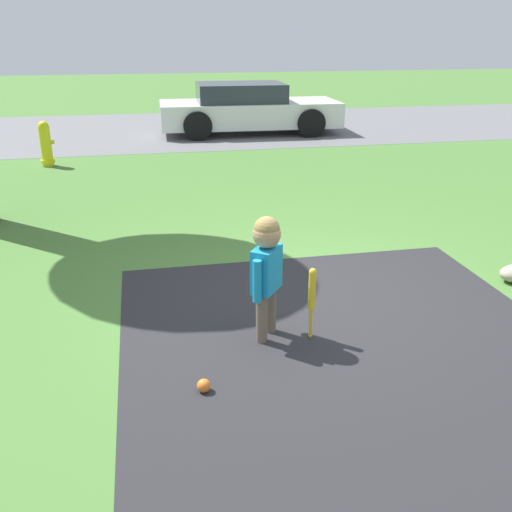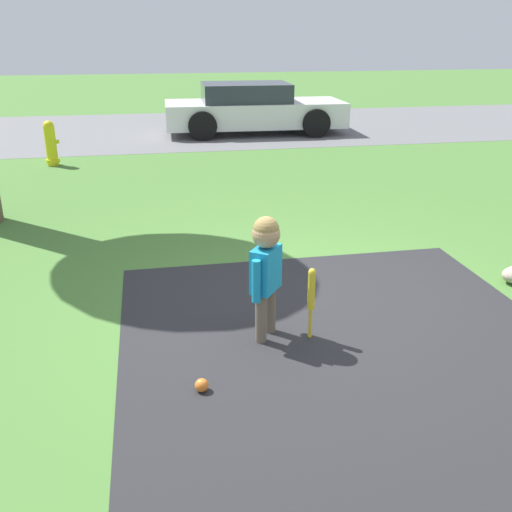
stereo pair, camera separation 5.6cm
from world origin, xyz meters
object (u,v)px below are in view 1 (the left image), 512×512
at_px(child, 267,261).
at_px(baseball_bat, 312,293).
at_px(sports_ball, 204,386).
at_px(fire_hydrant, 46,144).
at_px(parked_car, 248,109).

distance_m(child, baseball_bat, 0.44).
height_order(baseball_bat, sports_ball, baseball_bat).
distance_m(fire_hydrant, parked_car, 5.04).
height_order(child, baseball_bat, child).
height_order(child, fire_hydrant, child).
xyz_separation_m(baseball_bat, parked_car, (1.33, 9.68, 0.17)).
xyz_separation_m(fire_hydrant, parked_car, (4.19, 2.79, 0.17)).
relative_size(child, baseball_bat, 1.68).
height_order(child, sports_ball, child).
relative_size(baseball_bat, sports_ball, 6.35).
relative_size(fire_hydrant, parked_car, 0.19).
distance_m(baseball_bat, parked_car, 9.78).
relative_size(baseball_bat, parked_car, 0.14).
distance_m(child, parked_car, 9.75).
height_order(child, parked_car, parked_car).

